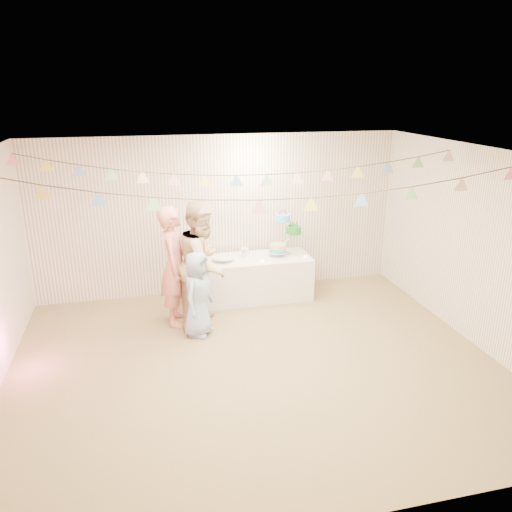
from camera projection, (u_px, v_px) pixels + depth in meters
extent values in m
plane|color=olive|center=(255.00, 363.00, 6.28)|extent=(6.00, 6.00, 0.00)
plane|color=white|center=(255.00, 155.00, 5.43)|extent=(6.00, 6.00, 0.00)
plane|color=white|center=(220.00, 216.00, 8.16)|extent=(6.00, 6.00, 0.00)
plane|color=white|center=(336.00, 384.00, 3.56)|extent=(6.00, 6.00, 0.00)
plane|color=white|center=(478.00, 248.00, 6.52)|extent=(5.00, 5.00, 0.00)
cube|color=white|center=(253.00, 278.00, 8.12)|extent=(1.85, 0.74, 0.69)
cylinder|color=white|center=(223.00, 257.00, 7.83)|extent=(0.34, 0.34, 0.02)
imported|color=#E28476|center=(175.00, 266.00, 7.11)|extent=(0.54, 0.71, 1.75)
imported|color=tan|center=(203.00, 264.00, 7.05)|extent=(1.01, 1.11, 1.85)
imported|color=#8EA6C9|center=(198.00, 294.00, 6.84)|extent=(0.65, 0.71, 1.21)
cylinder|color=#FFD88C|center=(205.00, 264.00, 7.69)|extent=(0.04, 0.04, 0.03)
cylinder|color=#FFD88C|center=(229.00, 255.00, 8.09)|extent=(0.04, 0.04, 0.03)
cylinder|color=#FFD88C|center=(262.00, 261.00, 7.82)|extent=(0.04, 0.04, 0.03)
cylinder|color=#FFD88C|center=(270.00, 251.00, 8.28)|extent=(0.04, 0.04, 0.03)
cylinder|color=#FFD88C|center=(305.00, 257.00, 8.02)|extent=(0.04, 0.04, 0.03)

